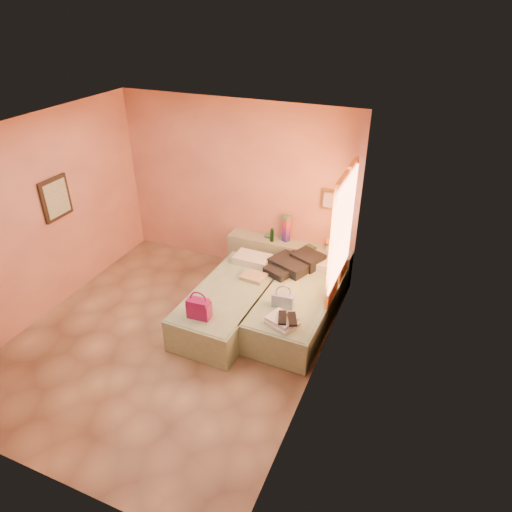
{
  "coord_description": "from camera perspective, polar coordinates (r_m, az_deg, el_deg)",
  "views": [
    {
      "loc": [
        2.99,
        -4.02,
        4.16
      ],
      "look_at": [
        0.93,
        0.85,
        1.07
      ],
      "focal_mm": 32.0,
      "sensor_mm": 36.0,
      "label": 1
    }
  ],
  "objects": [
    {
      "name": "sandal_pair",
      "position": [
        5.75,
        3.91,
        -7.84
      ],
      "size": [
        0.28,
        0.32,
        0.03
      ],
      "primitive_type": "cube",
      "rotation": [
        0.0,
        0.0,
        0.32
      ],
      "color": "black",
      "rests_on": "towel_stack"
    },
    {
      "name": "small_dish",
      "position": [
        7.5,
        1.56,
        2.53
      ],
      "size": [
        0.16,
        0.16,
        0.03
      ],
      "primitive_type": "cylinder",
      "rotation": [
        0.0,
        0.0,
        0.26
      ],
      "color": "#437C62",
      "rests_on": "headboard_ledge"
    },
    {
      "name": "rainbow_box",
      "position": [
        7.3,
        3.79,
        3.46
      ],
      "size": [
        0.13,
        0.13,
        0.44
      ],
      "primitive_type": "cube",
      "rotation": [
        0.0,
        0.0,
        -0.41
      ],
      "color": "#95125B",
      "rests_on": "headboard_ledge"
    },
    {
      "name": "towel_stack",
      "position": [
        5.8,
        3.32,
        -8.21
      ],
      "size": [
        0.44,
        0.41,
        0.1
      ],
      "primitive_type": "cube",
      "rotation": [
        0.0,
        0.0,
        -0.39
      ],
      "color": "silver",
      "rests_on": "bed_right"
    },
    {
      "name": "bed_right",
      "position": [
        6.57,
        5.29,
        -6.35
      ],
      "size": [
        0.95,
        2.02,
        0.5
      ],
      "primitive_type": "cube",
      "rotation": [
        0.0,
        0.0,
        -0.03
      ],
      "color": "#A0BA96",
      "rests_on": "ground"
    },
    {
      "name": "ground",
      "position": [
        6.51,
        -10.69,
        -10.05
      ],
      "size": [
        4.5,
        4.5,
        0.0
      ],
      "primitive_type": "plane",
      "color": "tan",
      "rests_on": "ground"
    },
    {
      "name": "blue_handbag",
      "position": [
        6.09,
        3.4,
        -5.56
      ],
      "size": [
        0.3,
        0.15,
        0.19
      ],
      "primitive_type": "cube",
      "rotation": [
        0.0,
        0.0,
        0.1
      ],
      "color": "#41699D",
      "rests_on": "bed_right"
    },
    {
      "name": "room_walls",
      "position": [
        5.86,
        -7.67,
        6.18
      ],
      "size": [
        4.02,
        4.51,
        2.81
      ],
      "color": "#E99B7C",
      "rests_on": "ground"
    },
    {
      "name": "bed_left",
      "position": [
        6.61,
        -3.2,
        -5.96
      ],
      "size": [
        0.95,
        2.02,
        0.5
      ],
      "primitive_type": "cube",
      "rotation": [
        0.0,
        0.0,
        -0.03
      ],
      "color": "#A0BA96",
      "rests_on": "ground"
    },
    {
      "name": "magenta_handbag",
      "position": [
        5.92,
        -7.13,
        -6.46
      ],
      "size": [
        0.31,
        0.19,
        0.28
      ],
      "primitive_type": "cube",
      "rotation": [
        0.0,
        0.0,
        0.07
      ],
      "color": "#95125B",
      "rests_on": "bed_left"
    },
    {
      "name": "flower_vase",
      "position": [
        7.11,
        9.2,
        1.43
      ],
      "size": [
        0.24,
        0.24,
        0.24
      ],
      "primitive_type": "cube",
      "rotation": [
        0.0,
        0.0,
        0.43
      ],
      "color": "white",
      "rests_on": "headboard_ledge"
    },
    {
      "name": "khaki_garment",
      "position": [
        6.68,
        -0.3,
        -2.59
      ],
      "size": [
        0.36,
        0.29,
        0.06
      ],
      "primitive_type": "cube",
      "rotation": [
        0.0,
        0.0,
        -0.07
      ],
      "color": "tan",
      "rests_on": "bed_left"
    },
    {
      "name": "headboard_ledge",
      "position": [
        7.49,
        4.04,
        -0.54
      ],
      "size": [
        2.05,
        0.3,
        0.65
      ],
      "primitive_type": "cube",
      "color": "#A4AA8B",
      "rests_on": "ground"
    },
    {
      "name": "green_book",
      "position": [
        7.21,
        6.78,
        1.08
      ],
      "size": [
        0.21,
        0.19,
        0.03
      ],
      "primitive_type": "cube",
      "rotation": [
        0.0,
        0.0,
        -0.42
      ],
      "color": "#284A2D",
      "rests_on": "headboard_ledge"
    },
    {
      "name": "water_bottle",
      "position": [
        7.32,
        1.99,
        2.62
      ],
      "size": [
        0.08,
        0.08,
        0.22
      ],
      "primitive_type": "cylinder",
      "rotation": [
        0.0,
        0.0,
        0.43
      ],
      "color": "#153B1A",
      "rests_on": "headboard_ledge"
    },
    {
      "name": "clothes_pile",
      "position": [
        6.88,
        4.73,
        -1.01
      ],
      "size": [
        0.81,
        0.81,
        0.19
      ],
      "primitive_type": "cube",
      "rotation": [
        0.0,
        0.0,
        -0.34
      ],
      "color": "black",
      "rests_on": "bed_right"
    }
  ]
}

